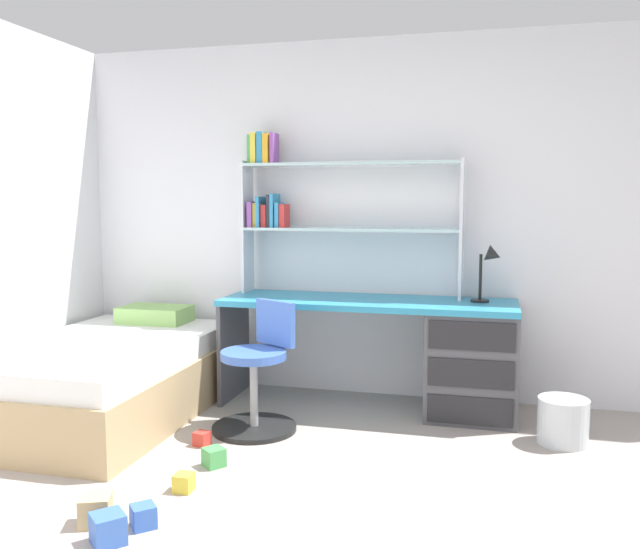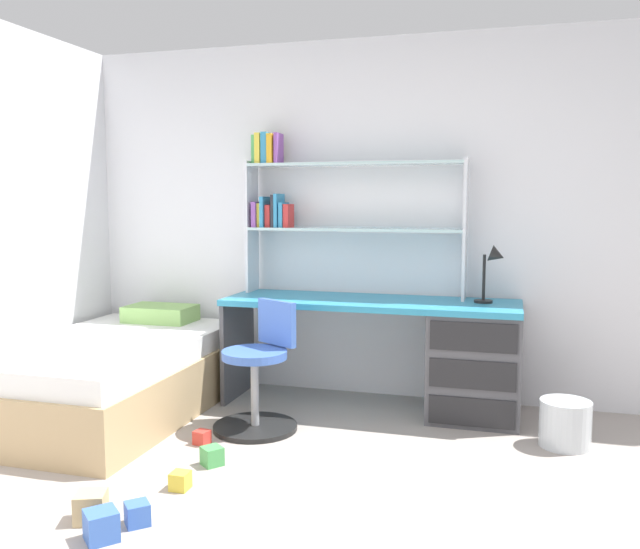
# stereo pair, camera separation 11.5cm
# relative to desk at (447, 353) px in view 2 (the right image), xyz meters

# --- Properties ---
(room_shell) EXTENTS (5.64, 5.96, 2.54)m
(room_shell) POSITION_rel_desk_xyz_m (-1.63, -0.93, 0.86)
(room_shell) COLOR silver
(room_shell) RESTS_ON ground_plane
(desk) EXTENTS (1.97, 0.61, 0.74)m
(desk) POSITION_rel_desk_xyz_m (0.00, 0.00, 0.00)
(desk) COLOR teal
(desk) RESTS_ON ground_plane
(bookshelf_hutch) EXTENTS (1.55, 0.22, 1.15)m
(bookshelf_hutch) POSITION_rel_desk_xyz_m (-0.91, 0.19, 1.00)
(bookshelf_hutch) COLOR silver
(bookshelf_hutch) RESTS_ON desk
(desk_lamp) EXTENTS (0.20, 0.17, 0.38)m
(desk_lamp) POSITION_rel_desk_xyz_m (0.28, 0.05, 0.59)
(desk_lamp) COLOR black
(desk_lamp) RESTS_ON desk
(swivel_chair) EXTENTS (0.52, 0.52, 0.79)m
(swivel_chair) POSITION_rel_desk_xyz_m (-1.09, -0.61, -0.10)
(swivel_chair) COLOR black
(swivel_chair) RESTS_ON ground_plane
(bed_platform) EXTENTS (1.17, 1.85, 0.62)m
(bed_platform) POSITION_rel_desk_xyz_m (-2.14, -0.60, -0.16)
(bed_platform) COLOR tan
(bed_platform) RESTS_ON ground_plane
(waste_bin) EXTENTS (0.29, 0.29, 0.27)m
(waste_bin) POSITION_rel_desk_xyz_m (0.71, -0.40, -0.28)
(waste_bin) COLOR silver
(waste_bin) RESTS_ON ground_plane
(toy_block_natural_0) EXTENTS (0.17, 0.17, 0.13)m
(toy_block_natural_0) POSITION_rel_desk_xyz_m (-1.36, -1.94, -0.35)
(toy_block_natural_0) COLOR tan
(toy_block_natural_0) RESTS_ON ground_plane
(toy_block_blue_1) EXTENTS (0.18, 0.18, 0.13)m
(toy_block_blue_1) POSITION_rel_desk_xyz_m (-1.22, -2.07, -0.35)
(toy_block_blue_1) COLOR #3860B7
(toy_block_blue_1) RESTS_ON ground_plane
(toy_block_red_2) EXTENTS (0.09, 0.09, 0.08)m
(toy_block_red_2) POSITION_rel_desk_xyz_m (-1.31, -0.95, -0.37)
(toy_block_red_2) COLOR red
(toy_block_red_2) RESTS_ON ground_plane
(toy_block_green_3) EXTENTS (0.14, 0.14, 0.10)m
(toy_block_green_3) POSITION_rel_desk_xyz_m (-1.12, -1.22, -0.36)
(toy_block_green_3) COLOR #479E51
(toy_block_green_3) RESTS_ON ground_plane
(toy_block_yellow_4) EXTENTS (0.09, 0.09, 0.09)m
(toy_block_yellow_4) POSITION_rel_desk_xyz_m (-1.14, -1.54, -0.37)
(toy_block_yellow_4) COLOR gold
(toy_block_yellow_4) RESTS_ON ground_plane
(toy_block_blue_5) EXTENTS (0.14, 0.14, 0.10)m
(toy_block_blue_5) POSITION_rel_desk_xyz_m (-1.15, -1.91, -0.36)
(toy_block_blue_5) COLOR #3860B7
(toy_block_blue_5) RESTS_ON ground_plane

